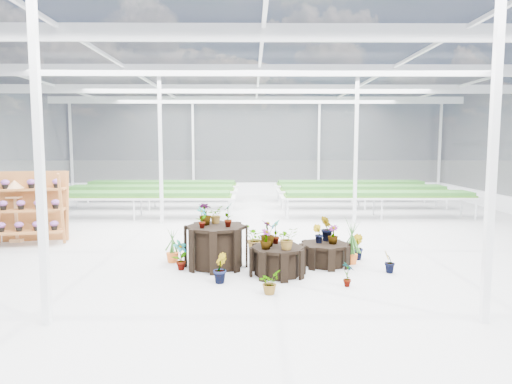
{
  "coord_description": "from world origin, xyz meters",
  "views": [
    {
      "loc": [
        -0.2,
        -10.03,
        2.45
      ],
      "look_at": [
        -0.1,
        0.91,
        1.3
      ],
      "focal_mm": 32.0,
      "sensor_mm": 36.0,
      "label": 1
    }
  ],
  "objects_px": {
    "plinth_mid": "(278,261)",
    "plinth_low": "(325,254)",
    "shelf_rack": "(30,208)",
    "plinth_tall": "(216,246)",
    "bird_table": "(16,211)"
  },
  "relations": [
    {
      "from": "plinth_low",
      "to": "shelf_rack",
      "type": "bearing_deg",
      "value": 163.4
    },
    {
      "from": "plinth_mid",
      "to": "shelf_rack",
      "type": "xyz_separation_m",
      "value": [
        -5.92,
        2.76,
        0.62
      ]
    },
    {
      "from": "plinth_low",
      "to": "shelf_rack",
      "type": "xyz_separation_m",
      "value": [
        -6.92,
        2.06,
        0.66
      ]
    },
    {
      "from": "plinth_mid",
      "to": "plinth_low",
      "type": "bearing_deg",
      "value": 34.99
    },
    {
      "from": "shelf_rack",
      "to": "bird_table",
      "type": "distance_m",
      "value": 0.54
    },
    {
      "from": "plinth_mid",
      "to": "plinth_low",
      "type": "xyz_separation_m",
      "value": [
        1.0,
        0.7,
        -0.05
      ]
    },
    {
      "from": "plinth_tall",
      "to": "bird_table",
      "type": "xyz_separation_m",
      "value": [
        -5.2,
        2.4,
        0.36
      ]
    },
    {
      "from": "bird_table",
      "to": "plinth_mid",
      "type": "bearing_deg",
      "value": -12.87
    },
    {
      "from": "plinth_mid",
      "to": "plinth_low",
      "type": "height_order",
      "value": "plinth_mid"
    },
    {
      "from": "shelf_rack",
      "to": "plinth_tall",
      "type": "bearing_deg",
      "value": -35.53
    },
    {
      "from": "plinth_low",
      "to": "bird_table",
      "type": "bearing_deg",
      "value": 162.76
    },
    {
      "from": "shelf_rack",
      "to": "plinth_low",
      "type": "bearing_deg",
      "value": -27.52
    },
    {
      "from": "plinth_mid",
      "to": "plinth_low",
      "type": "relative_size",
      "value": 1.03
    },
    {
      "from": "plinth_low",
      "to": "shelf_rack",
      "type": "height_order",
      "value": "shelf_rack"
    },
    {
      "from": "plinth_tall",
      "to": "shelf_rack",
      "type": "bearing_deg",
      "value": 155.39
    }
  ]
}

